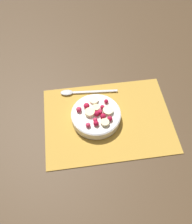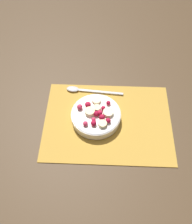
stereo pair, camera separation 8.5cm
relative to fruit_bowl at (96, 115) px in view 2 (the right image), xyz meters
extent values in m
plane|color=#4C3823|center=(0.04, -0.01, -0.03)|extent=(3.00, 3.00, 0.00)
cube|color=gold|center=(0.04, -0.01, -0.02)|extent=(0.45, 0.33, 0.01)
cylinder|color=white|center=(0.00, 0.00, -0.01)|extent=(0.17, 0.17, 0.03)
torus|color=white|center=(0.00, 0.00, 0.01)|extent=(0.17, 0.17, 0.01)
cylinder|color=white|center=(0.00, 0.00, 0.01)|extent=(0.15, 0.15, 0.00)
cylinder|color=beige|center=(-0.02, 0.00, 0.02)|extent=(0.05, 0.05, 0.01)
cylinder|color=beige|center=(0.02, -0.05, 0.02)|extent=(0.03, 0.03, 0.01)
cylinder|color=#F4EAB7|center=(0.04, 0.00, 0.02)|extent=(0.04, 0.04, 0.01)
cylinder|color=beige|center=(0.00, 0.02, 0.02)|extent=(0.03, 0.03, 0.01)
cylinder|color=#F4EAB7|center=(0.00, 0.05, 0.02)|extent=(0.05, 0.05, 0.01)
sphere|color=#B21433|center=(0.04, -0.03, 0.02)|extent=(0.02, 0.02, 0.02)
sphere|color=#B21433|center=(0.00, -0.01, 0.02)|extent=(0.02, 0.02, 0.02)
sphere|color=#B21433|center=(0.02, -0.02, 0.02)|extent=(0.02, 0.02, 0.02)
sphere|color=red|center=(0.02, 0.02, 0.02)|extent=(0.02, 0.02, 0.02)
sphere|color=red|center=(-0.03, 0.03, 0.02)|extent=(0.02, 0.02, 0.02)
sphere|color=#DB3356|center=(-0.01, -0.03, 0.02)|extent=(0.02, 0.02, 0.02)
sphere|color=#DB3356|center=(-0.03, -0.05, 0.02)|extent=(0.02, 0.02, 0.02)
sphere|color=#DB3356|center=(-0.06, 0.02, 0.02)|extent=(0.02, 0.02, 0.02)
sphere|color=#D12347|center=(0.01, 0.00, 0.02)|extent=(0.02, 0.02, 0.02)
sphere|color=#B21433|center=(0.04, 0.04, 0.02)|extent=(0.01, 0.01, 0.01)
sphere|color=#B21433|center=(-0.01, -0.05, 0.02)|extent=(0.02, 0.02, 0.02)
cube|color=silver|center=(0.01, 0.12, -0.02)|extent=(0.17, 0.02, 0.00)
ellipsoid|color=silver|center=(-0.09, 0.13, -0.02)|extent=(0.05, 0.03, 0.01)
camera|label=1|loc=(-0.07, -0.47, 0.72)|focal=40.00mm
camera|label=2|loc=(0.02, -0.48, 0.72)|focal=40.00mm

